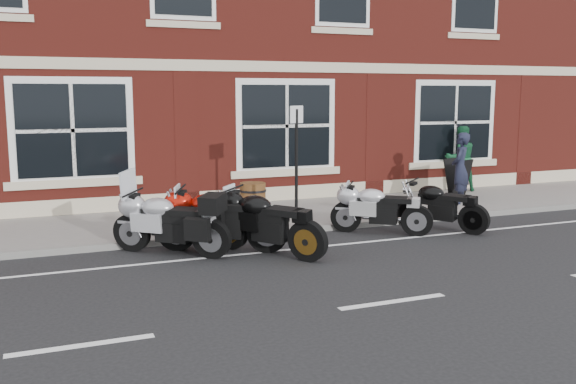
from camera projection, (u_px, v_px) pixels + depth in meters
name	position (u px, v px, depth m)	size (l,w,h in m)	color
ground	(304.00, 251.00, 11.36)	(80.00, 80.00, 0.00)	black
sidewalk	(249.00, 218.00, 14.10)	(30.00, 3.00, 0.12)	slate
kerb	(275.00, 232.00, 12.65)	(30.00, 0.16, 0.12)	slate
moto_touring_silver	(168.00, 220.00, 11.07)	(1.78, 1.57, 1.47)	black
moto_sport_red	(219.00, 218.00, 11.29)	(2.13, 1.20, 1.05)	black
moto_sport_black	(266.00, 221.00, 11.05)	(1.46, 1.97, 1.04)	black
moto_sport_silver	(379.00, 208.00, 12.70)	(1.66, 1.37, 0.91)	black
moto_naked_black	(439.00, 204.00, 13.07)	(1.15, 1.81, 0.91)	black
pedestrian_left	(460.00, 168.00, 15.46)	(0.63, 0.41, 1.72)	black
pedestrian_right	(460.00, 159.00, 17.43)	(0.86, 0.67, 1.77)	#185632
a_board_sign	(458.00, 178.00, 16.31)	(0.60, 0.40, 1.00)	black
barrel_planter	(253.00, 198.00, 14.36)	(0.60, 0.60, 0.67)	#432011
parking_sign	(296.00, 157.00, 12.74)	(0.33, 0.14, 2.41)	black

